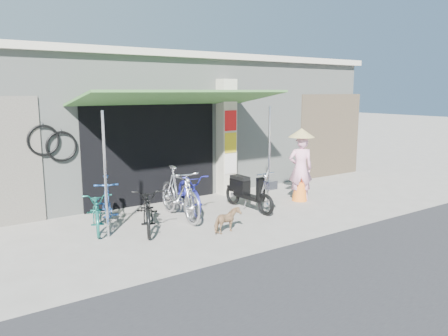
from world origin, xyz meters
TOP-DOWN VIEW (x-y plane):
  - ground at (0.00, 0.00)m, footprint 80.00×80.00m
  - bicycle_shop at (-0.00, 5.09)m, footprint 12.30×5.30m
  - shop_pillar at (0.85, 2.45)m, footprint 0.42×0.44m
  - awning at (-0.90, 1.63)m, footprint 4.60×1.88m
  - neighbour_right at (5.00, 2.59)m, footprint 2.60×0.06m
  - bike_teal at (-3.01, 1.29)m, footprint 0.95×1.63m
  - bike_blue at (-2.74, 1.48)m, footprint 0.97×1.70m
  - bike_black at (-2.18, 0.74)m, footprint 1.21×1.80m
  - bike_silver at (-1.31, 1.07)m, footprint 0.62×1.88m
  - bike_navy at (-0.84, 1.45)m, footprint 0.99×1.80m
  - street_dog at (-1.01, -0.30)m, footprint 0.62×0.37m
  - moped at (0.34, 0.83)m, footprint 0.48×1.67m
  - nun at (1.92, 0.75)m, footprint 0.71×0.64m

SIDE VIEW (x-z plane):
  - ground at x=0.00m, z-range 0.00..0.00m
  - street_dog at x=-1.01m, z-range 0.00..0.49m
  - bike_teal at x=-3.01m, z-range 0.00..0.81m
  - moped at x=0.34m, z-range -0.04..0.90m
  - bike_black at x=-2.18m, z-range 0.00..0.90m
  - bike_navy at x=-0.84m, z-range 0.00..0.90m
  - bike_blue at x=-2.74m, z-range 0.00..0.98m
  - bike_silver at x=-1.31m, z-range 0.00..1.11m
  - nun at x=1.92m, z-range -0.01..1.79m
  - neighbour_right at x=5.00m, z-range 0.00..2.60m
  - shop_pillar at x=0.85m, z-range 0.00..3.00m
  - bicycle_shop at x=0.00m, z-range 0.00..3.66m
  - awning at x=-0.90m, z-range 1.15..3.88m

